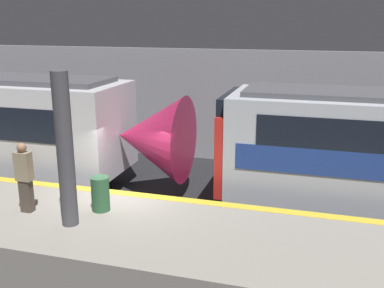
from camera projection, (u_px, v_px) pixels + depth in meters
The scene contains 6 objects.
ground_plane at pixel (124, 226), 12.52m from camera, with size 120.00×120.00×0.00m, color black.
platform at pixel (92, 238), 10.71m from camera, with size 40.00×3.60×1.07m.
station_rear_barrier at pixel (192, 104), 18.28m from camera, with size 50.00×0.15×4.47m.
support_pillar_near at pixel (65, 151), 9.79m from camera, with size 0.37×0.37×3.48m.
person_waiting at pixel (25, 176), 10.69m from camera, with size 0.38×0.24×1.73m.
trash_bin at pixel (100, 194), 10.89m from camera, with size 0.44×0.44×0.85m.
Camera 1 is at (5.02, -10.46, 5.57)m, focal length 42.00 mm.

